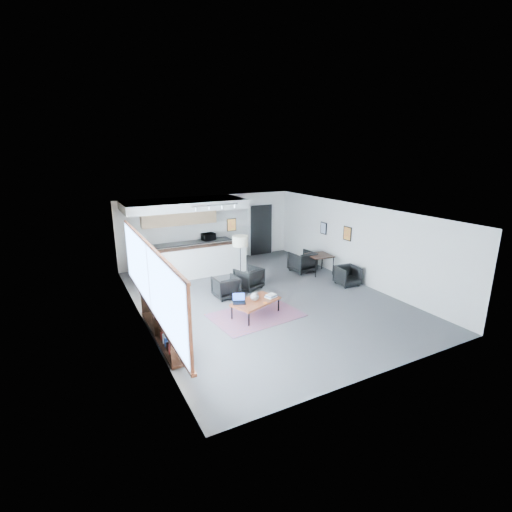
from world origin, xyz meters
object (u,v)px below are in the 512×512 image
ceramic_pot (255,297)px  book_stack (271,296)px  laptop (239,300)px  dining_table (319,256)px  floor_lamp (240,243)px  armchair_left (226,286)px  armchair_right (249,277)px  dining_chair_far (302,262)px  dining_chair_near (348,276)px  coffee_table (256,302)px  microwave (208,236)px

ceramic_pot → book_stack: ceramic_pot is taller
book_stack → laptop: bearing=174.1°
ceramic_pot → dining_table: bearing=29.4°
floor_lamp → laptop: bearing=-116.6°
armchair_left → armchair_right: bearing=-160.7°
laptop → dining_chair_far: size_ratio=0.59×
ceramic_pot → book_stack: size_ratio=0.65×
floor_lamp → dining_chair_near: floor_lamp is taller
book_stack → armchair_left: armchair_left is taller
dining_table → ceramic_pot: bearing=-150.6°
coffee_table → book_stack: bearing=-18.5°
armchair_right → dining_chair_far: bearing=176.0°
book_stack → dining_chair_near: 3.36m
coffee_table → laptop: bearing=144.7°
dining_table → coffee_table: bearing=-150.2°
dining_table → dining_chair_near: (0.08, -1.43, -0.32)m
dining_chair_near → coffee_table: bearing=-165.8°
coffee_table → dining_chair_near: 3.83m
dining_chair_near → microwave: bearing=129.3°
laptop → ceramic_pot: (0.42, -0.10, 0.04)m
book_stack → microwave: 5.13m
dining_chair_near → floor_lamp: bearing=159.7°
armchair_left → dining_chair_near: 4.06m
floor_lamp → armchair_left: bearing=-143.5°
floor_lamp → dining_chair_near: (3.20, -1.44, -1.18)m
laptop → dining_chair_near: size_ratio=0.70×
ceramic_pot → floor_lamp: bearing=74.3°
ceramic_pot → armchair_right: armchair_right is taller
dining_table → book_stack: bearing=-146.9°
dining_chair_far → dining_chair_near: bearing=101.0°
book_stack → dining_table: (3.21, 2.09, 0.15)m
microwave → book_stack: bearing=-100.9°
dining_table → microwave: 4.31m
book_stack → armchair_right: size_ratio=0.47×
book_stack → dining_chair_far: 3.75m
dining_chair_far → floor_lamp: bearing=4.4°
dining_table → dining_chair_far: size_ratio=1.24×
ceramic_pot → floor_lamp: (0.59, 2.10, 0.94)m
book_stack → microwave: microwave is taller
laptop → floor_lamp: size_ratio=0.25×
armchair_right → floor_lamp: floor_lamp is taller
ceramic_pot → microwave: (0.64, 5.09, 0.56)m
ceramic_pot → armchair_right: size_ratio=0.30×
armchair_left → dining_chair_near: (3.96, -0.88, -0.06)m
armchair_left → microwave: bearing=-104.3°
armchair_left → armchair_right: armchair_right is taller
coffee_table → microwave: 5.19m
dining_table → floor_lamp: bearing=179.8°
laptop → ceramic_pot: laptop is taller
coffee_table → microwave: microwave is taller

